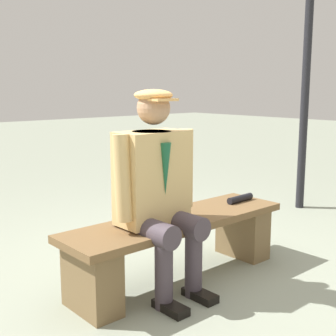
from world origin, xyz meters
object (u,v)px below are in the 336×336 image
object	(u,v)px
bench	(178,240)
rolled_magazine	(240,199)
seated_man	(157,185)
lamp_post	(309,25)

from	to	relation	value
bench	rolled_magazine	distance (m)	0.67
bench	seated_man	world-z (taller)	seated_man
seated_man	lamp_post	size ratio (longest dim) A/B	0.41
bench	seated_man	xyz separation A→B (m)	(0.23, 0.05, 0.42)
bench	lamp_post	xyz separation A→B (m)	(-2.31, -0.52, 1.66)
seated_man	lamp_post	world-z (taller)	lamp_post
seated_man	lamp_post	distance (m)	2.88
bench	rolled_magazine	xyz separation A→B (m)	(-0.65, -0.00, 0.18)
bench	lamp_post	size ratio (longest dim) A/B	0.52
bench	lamp_post	distance (m)	2.89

